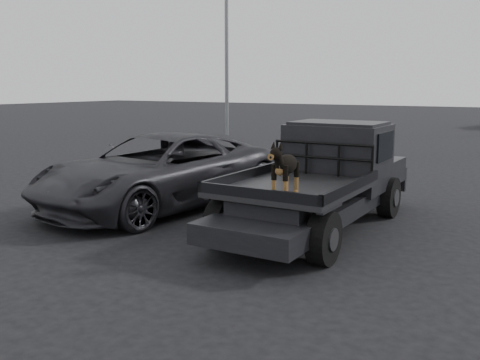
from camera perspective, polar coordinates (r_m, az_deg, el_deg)
The scene contains 6 objects.
ground at distance 7.52m, azimuth 2.60°, elevation -9.00°, with size 120.00×120.00×0.00m, color black.
flatbed_ute at distance 9.30m, azimuth 8.18°, elevation -2.43°, with size 2.00×5.40×0.92m, color black, non-canonical shape.
ute_cab at distance 10.03m, azimuth 10.42°, elevation 3.63°, with size 1.72×1.30×0.88m, color black, non-canonical shape.
headache_rack at distance 9.36m, azimuth 8.77°, elevation 2.20°, with size 1.80×0.08×0.55m, color black, non-canonical shape.
dog at distance 7.60m, azimuth 4.87°, elevation 1.20°, with size 0.32×0.60×0.74m, color black, non-canonical shape.
parked_suv at distance 10.90m, azimuth -8.61°, elevation 0.93°, with size 2.48×5.37×1.49m, color #2B2B30.
Camera 1 is at (3.37, -6.26, 2.46)m, focal length 40.00 mm.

